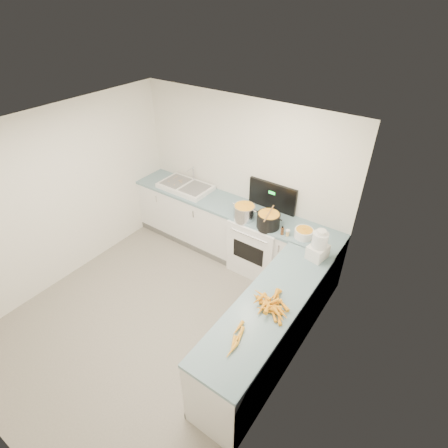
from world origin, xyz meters
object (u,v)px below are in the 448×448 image
Objects in this scene: black_pot at (268,221)px; stove at (260,243)px; spice_jar at (288,233)px; sink at (185,186)px; mixing_bowl at (304,233)px; steel_pot at (244,213)px; food_processor at (319,246)px; extract_bottle at (282,231)px.

stove is at bearing 141.23° from black_pot.
spice_jar is (0.32, -0.04, -0.06)m from black_pot.
black_pot is (1.64, -0.17, 0.06)m from sink.
spice_jar is (0.51, -0.19, 0.50)m from stove.
spice_jar is (-0.19, -0.10, -0.02)m from mixing_bowl.
steel_pot is 0.76× the size of food_processor.
stove is 17.66× the size of spice_jar.
mixing_bowl is (0.88, 0.08, -0.04)m from steel_pot.
extract_bottle is (0.63, -0.04, -0.04)m from steel_pot.
black_pot is 2.97× the size of extract_bottle.
black_pot reaches higher than spice_jar.
stove is at bearing 159.59° from spice_jar.
sink is at bearing 177.21° from mixing_bowl.
stove is 3.31× the size of food_processor.
sink is 1.28m from steel_pot.
mixing_bowl is 3.26× the size of spice_jar.
sink is 11.17× the size of spice_jar.
black_pot is at bearing 173.62° from spice_jar.
sink is 1.97m from spice_jar.
spice_jar is at bearing -6.38° from black_pot.
extract_bottle is 0.26× the size of food_processor.
stove is 0.61m from black_pot.
steel_pot is 0.70m from spice_jar.
stove is 4.36× the size of steel_pot.
sink is at bearing 170.74° from food_processor.
stove is at bearing 172.73° from mixing_bowl.
steel_pot reaches higher than spice_jar.
sink is at bearing 171.67° from steel_pot.
stove is at bearing 41.74° from steel_pot.
black_pot is at bearing -38.77° from stove.
steel_pot reaches higher than mixing_bowl.
extract_bottle is (-0.26, -0.12, -0.00)m from mixing_bowl.
spice_jar is at bearing -5.98° from sink.
stove reaches higher than food_processor.
stove reaches higher than extract_bottle.
spice_jar is 0.55m from food_processor.
steel_pot is (1.26, -0.18, 0.06)m from sink.
spice_jar is at bearing -20.41° from stove.
black_pot is (0.38, 0.01, 0.00)m from steel_pot.
sink is 2.68× the size of black_pot.
sink is 3.43× the size of mixing_bowl.
spice_jar is (1.96, -0.21, 0.00)m from sink.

